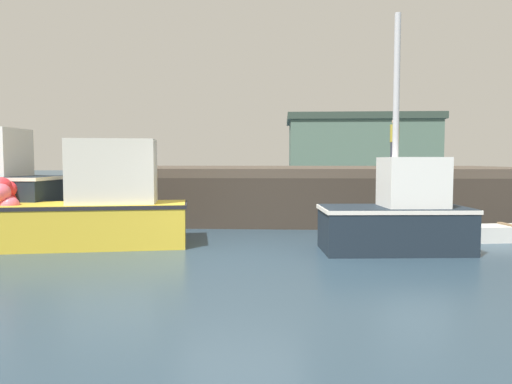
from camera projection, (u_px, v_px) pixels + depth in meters
name	position (u px, v px, depth m)	size (l,w,h in m)	color
ground	(240.00, 259.00, 9.22)	(120.00, 160.00, 0.10)	#283D4C
pier	(320.00, 175.00, 16.08)	(13.59, 7.99, 1.64)	#473D33
fishing_boat_near_right	(93.00, 206.00, 10.24)	(4.34, 2.11, 2.31)	gold
fishing_boat_mid	(398.00, 216.00, 9.71)	(3.07, 1.64, 4.78)	#19232D
rowboat	(507.00, 233.00, 11.03)	(1.87, 0.94, 0.40)	silver
dockworker	(394.00, 142.00, 17.98)	(0.34, 0.34, 1.80)	#2D3342
warehouse	(359.00, 150.00, 37.17)	(11.25, 6.94, 5.33)	#4C6656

